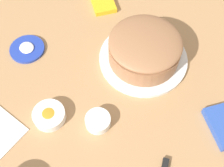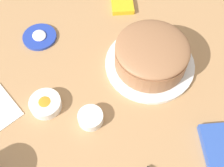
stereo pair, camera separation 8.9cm
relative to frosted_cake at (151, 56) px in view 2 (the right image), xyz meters
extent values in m
plane|color=tan|center=(-0.03, 0.24, -0.05)|extent=(1.54, 1.54, 0.00)
cylinder|color=white|center=(0.00, 0.00, -0.05)|extent=(0.30, 0.30, 0.01)
cylinder|color=pink|center=(0.00, 0.00, -0.01)|extent=(0.22, 0.22, 0.06)
cylinder|color=#9E6B47|center=(0.00, 0.00, 0.00)|extent=(0.24, 0.24, 0.07)
ellipsoid|color=#9E6B47|center=(0.00, 0.00, 0.04)|extent=(0.24, 0.24, 0.04)
cylinder|color=#233DAD|center=(0.29, 0.29, -0.05)|extent=(0.12, 0.12, 0.01)
ellipsoid|color=white|center=(0.29, 0.29, -0.04)|extent=(0.05, 0.05, 0.01)
cylinder|color=white|center=(-0.09, 0.27, -0.04)|extent=(0.08, 0.08, 0.03)
cylinder|color=#B251C6|center=(-0.09, 0.27, -0.04)|extent=(0.06, 0.06, 0.01)
ellipsoid|color=#B251C6|center=(-0.09, 0.27, -0.03)|extent=(0.05, 0.05, 0.02)
cylinder|color=white|center=(0.02, 0.37, -0.04)|extent=(0.10, 0.10, 0.03)
cylinder|color=orange|center=(0.02, 0.37, -0.04)|extent=(0.08, 0.08, 0.01)
ellipsoid|color=orange|center=(0.02, 0.37, -0.03)|extent=(0.07, 0.07, 0.02)
cube|color=#2D51B2|center=(-0.34, -0.01, -0.04)|extent=(0.15, 0.13, 0.02)
cube|color=yellow|center=(0.31, -0.07, -0.04)|extent=(0.17, 0.14, 0.02)
camera|label=1|loc=(-0.38, 0.45, 0.75)|focal=45.81mm
camera|label=2|loc=(-0.42, 0.37, 0.75)|focal=45.81mm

